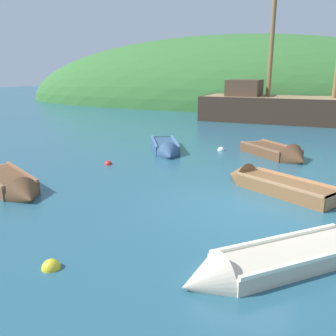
{
  "coord_description": "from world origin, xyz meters",
  "views": [
    {
      "loc": [
        1.13,
        -8.61,
        3.38
      ],
      "look_at": [
        -2.81,
        1.93,
        0.35
      ],
      "focal_mm": 38.6,
      "sensor_mm": 36.0,
      "label": 1
    }
  ],
  "objects_px": {
    "rowboat_near_dock": "(12,186)",
    "buoy_white": "(221,150)",
    "rowboat_far": "(270,185)",
    "buoy_red": "(108,164)",
    "sailing_ship": "(293,113)",
    "rowboat_outer_right": "(279,155)",
    "rowboat_portside": "(166,149)",
    "rowboat_outer_left": "(266,266)",
    "buoy_yellow": "(51,268)"
  },
  "relations": [
    {
      "from": "rowboat_near_dock",
      "to": "buoy_white",
      "type": "height_order",
      "value": "rowboat_near_dock"
    },
    {
      "from": "rowboat_far",
      "to": "buoy_red",
      "type": "bearing_deg",
      "value": 22.63
    },
    {
      "from": "rowboat_far",
      "to": "buoy_red",
      "type": "height_order",
      "value": "rowboat_far"
    },
    {
      "from": "buoy_white",
      "to": "rowboat_far",
      "type": "bearing_deg",
      "value": -62.26
    },
    {
      "from": "sailing_ship",
      "to": "rowboat_outer_right",
      "type": "xyz_separation_m",
      "value": [
        -0.1,
        -11.26,
        -0.52
      ]
    },
    {
      "from": "sailing_ship",
      "to": "rowboat_portside",
      "type": "bearing_deg",
      "value": -109.72
    },
    {
      "from": "rowboat_portside",
      "to": "rowboat_outer_left",
      "type": "relative_size",
      "value": 1.04
    },
    {
      "from": "rowboat_outer_right",
      "to": "buoy_white",
      "type": "relative_size",
      "value": 9.74
    },
    {
      "from": "rowboat_far",
      "to": "rowboat_outer_left",
      "type": "height_order",
      "value": "rowboat_far"
    },
    {
      "from": "rowboat_far",
      "to": "buoy_yellow",
      "type": "relative_size",
      "value": 10.6
    },
    {
      "from": "buoy_yellow",
      "to": "rowboat_near_dock",
      "type": "bearing_deg",
      "value": 140.44
    },
    {
      "from": "rowboat_near_dock",
      "to": "buoy_yellow",
      "type": "distance_m",
      "value": 5.04
    },
    {
      "from": "rowboat_near_dock",
      "to": "buoy_white",
      "type": "relative_size",
      "value": 11.28
    },
    {
      "from": "rowboat_outer_left",
      "to": "buoy_white",
      "type": "bearing_deg",
      "value": -116.86
    },
    {
      "from": "rowboat_outer_left",
      "to": "buoy_red",
      "type": "xyz_separation_m",
      "value": [
        -6.31,
        5.59,
        -0.09
      ]
    },
    {
      "from": "rowboat_outer_right",
      "to": "buoy_white",
      "type": "distance_m",
      "value": 2.54
    },
    {
      "from": "sailing_ship",
      "to": "buoy_white",
      "type": "bearing_deg",
      "value": -101.41
    },
    {
      "from": "sailing_ship",
      "to": "rowboat_far",
      "type": "height_order",
      "value": "sailing_ship"
    },
    {
      "from": "rowboat_near_dock",
      "to": "rowboat_outer_right",
      "type": "distance_m",
      "value": 9.93
    },
    {
      "from": "buoy_red",
      "to": "buoy_yellow",
      "type": "xyz_separation_m",
      "value": [
        2.74,
        -6.84,
        0.0
      ]
    },
    {
      "from": "rowboat_outer_right",
      "to": "sailing_ship",
      "type": "bearing_deg",
      "value": 134.55
    },
    {
      "from": "sailing_ship",
      "to": "rowboat_outer_left",
      "type": "relative_size",
      "value": 4.61
    },
    {
      "from": "rowboat_outer_right",
      "to": "rowboat_outer_left",
      "type": "distance_m",
      "value": 8.98
    },
    {
      "from": "sailing_ship",
      "to": "buoy_white",
      "type": "height_order",
      "value": "sailing_ship"
    },
    {
      "from": "rowboat_outer_right",
      "to": "rowboat_outer_left",
      "type": "height_order",
      "value": "rowboat_outer_right"
    },
    {
      "from": "rowboat_far",
      "to": "rowboat_outer_right",
      "type": "xyz_separation_m",
      "value": [
        -0.07,
        4.3,
        0.0
      ]
    },
    {
      "from": "rowboat_portside",
      "to": "buoy_white",
      "type": "relative_size",
      "value": 10.99
    },
    {
      "from": "sailing_ship",
      "to": "rowboat_near_dock",
      "type": "distance_m",
      "value": 19.62
    },
    {
      "from": "rowboat_outer_right",
      "to": "buoy_red",
      "type": "relative_size",
      "value": 10.67
    },
    {
      "from": "rowboat_near_dock",
      "to": "buoy_yellow",
      "type": "xyz_separation_m",
      "value": [
        3.88,
        -3.21,
        -0.13
      ]
    },
    {
      "from": "rowboat_outer_right",
      "to": "buoy_red",
      "type": "distance_m",
      "value": 6.8
    },
    {
      "from": "rowboat_far",
      "to": "rowboat_portside",
      "type": "height_order",
      "value": "rowboat_far"
    },
    {
      "from": "rowboat_portside",
      "to": "buoy_white",
      "type": "height_order",
      "value": "rowboat_portside"
    },
    {
      "from": "rowboat_far",
      "to": "rowboat_outer_right",
      "type": "distance_m",
      "value": 4.3
    },
    {
      "from": "rowboat_far",
      "to": "rowboat_outer_left",
      "type": "xyz_separation_m",
      "value": [
        0.35,
        -4.67,
        -0.04
      ]
    },
    {
      "from": "rowboat_near_dock",
      "to": "rowboat_outer_left",
      "type": "relative_size",
      "value": 1.06
    },
    {
      "from": "rowboat_near_dock",
      "to": "buoy_red",
      "type": "xyz_separation_m",
      "value": [
        1.14,
        3.63,
        -0.13
      ]
    },
    {
      "from": "rowboat_outer_right",
      "to": "rowboat_near_dock",
      "type": "bearing_deg",
      "value": -90.06
    },
    {
      "from": "sailing_ship",
      "to": "rowboat_portside",
      "type": "distance_m",
      "value": 12.77
    },
    {
      "from": "rowboat_portside",
      "to": "rowboat_outer_left",
      "type": "distance_m",
      "value": 9.79
    },
    {
      "from": "rowboat_outer_right",
      "to": "buoy_yellow",
      "type": "bearing_deg",
      "value": -62.11
    },
    {
      "from": "buoy_red",
      "to": "buoy_white",
      "type": "relative_size",
      "value": 0.91
    },
    {
      "from": "rowboat_near_dock",
      "to": "rowboat_far",
      "type": "bearing_deg",
      "value": 50.93
    },
    {
      "from": "rowboat_portside",
      "to": "rowboat_outer_left",
      "type": "height_order",
      "value": "rowboat_portside"
    },
    {
      "from": "sailing_ship",
      "to": "rowboat_portside",
      "type": "relative_size",
      "value": 4.44
    },
    {
      "from": "rowboat_portside",
      "to": "rowboat_outer_right",
      "type": "height_order",
      "value": "rowboat_outer_right"
    },
    {
      "from": "rowboat_portside",
      "to": "buoy_yellow",
      "type": "relative_size",
      "value": 10.32
    },
    {
      "from": "rowboat_outer_right",
      "to": "rowboat_outer_left",
      "type": "relative_size",
      "value": 0.92
    },
    {
      "from": "rowboat_near_dock",
      "to": "buoy_yellow",
      "type": "relative_size",
      "value": 10.59
    },
    {
      "from": "sailing_ship",
      "to": "buoy_red",
      "type": "bearing_deg",
      "value": -110.17
    }
  ]
}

